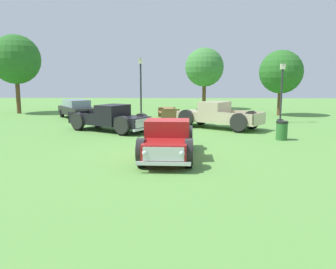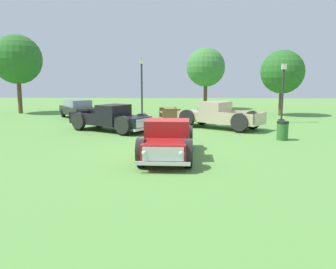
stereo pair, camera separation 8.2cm
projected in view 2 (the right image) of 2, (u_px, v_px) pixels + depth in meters
name	position (u px, v px, depth m)	size (l,w,h in m)	color
ground_plane	(166.00, 155.00, 14.48)	(80.00, 80.00, 0.00)	#5B9342
pickup_truck_foreground	(167.00, 141.00, 13.60)	(2.11, 5.03, 1.52)	maroon
pickup_truck_behind_left	(114.00, 119.00, 20.51)	(5.28, 4.19, 1.56)	black
pickup_truck_behind_right	(214.00, 115.00, 22.00)	(5.46, 4.62, 1.64)	#C6B793
sedan_distant_a	(78.00, 109.00, 27.19)	(3.82, 4.51, 1.42)	black
lamp_post_near	(142.00, 89.00, 24.50)	(0.36, 0.36, 4.47)	#2D2D33
lamp_post_far	(283.00, 92.00, 24.24)	(0.36, 0.36, 4.08)	#2D2D33
picnic_table	(170.00, 111.00, 27.56)	(1.81, 2.06, 0.78)	olive
trash_can	(282.00, 131.00, 17.78)	(0.59, 0.59, 0.95)	#2D6B2D
oak_tree_east	(282.00, 72.00, 28.78)	(3.51, 3.51, 5.31)	brown
oak_tree_west	(17.00, 60.00, 30.38)	(4.18, 4.18, 6.72)	brown
oak_tree_center	(206.00, 67.00, 34.51)	(3.76, 3.76, 5.97)	brown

